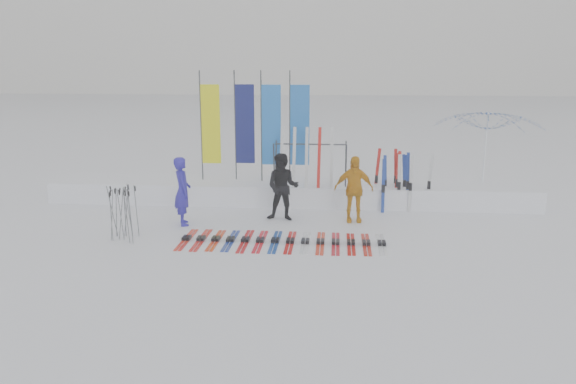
# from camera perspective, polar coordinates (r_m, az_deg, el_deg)

# --- Properties ---
(ground) EXTENTS (120.00, 120.00, 0.00)m
(ground) POSITION_cam_1_polar(r_m,az_deg,el_deg) (12.14, -1.60, -6.29)
(ground) COLOR white
(ground) RESTS_ON ground
(snow_bank) EXTENTS (14.00, 1.60, 0.60)m
(snow_bank) POSITION_cam_1_polar(r_m,az_deg,el_deg) (16.46, 0.20, -0.01)
(snow_bank) COLOR white
(snow_bank) RESTS_ON ground
(person_blue) EXTENTS (0.62, 0.74, 1.73)m
(person_blue) POSITION_cam_1_polar(r_m,az_deg,el_deg) (14.31, -10.67, 0.09)
(person_blue) COLOR #241BA1
(person_blue) RESTS_ON ground
(person_black) EXTENTS (0.91, 0.73, 1.75)m
(person_black) POSITION_cam_1_polar(r_m,az_deg,el_deg) (14.46, -0.54, 0.50)
(person_black) COLOR black
(person_black) RESTS_ON ground
(person_yellow) EXTENTS (1.04, 0.51, 1.71)m
(person_yellow) POSITION_cam_1_polar(r_m,az_deg,el_deg) (14.44, 6.69, 0.30)
(person_yellow) COLOR orange
(person_yellow) RESTS_ON ground
(tent_canopy) EXTENTS (3.47, 3.52, 2.78)m
(tent_canopy) POSITION_cam_1_polar(r_m,az_deg,el_deg) (17.11, 19.40, 3.47)
(tent_canopy) COLOR white
(tent_canopy) RESTS_ON ground
(ski_row) EXTENTS (4.65, 1.70, 0.07)m
(ski_row) POSITION_cam_1_polar(r_m,az_deg,el_deg) (12.87, -0.58, -4.99)
(ski_row) COLOR red
(ski_row) RESTS_ON ground
(pole_cluster) EXTENTS (0.72, 0.68, 1.26)m
(pole_cluster) POSITION_cam_1_polar(r_m,az_deg,el_deg) (13.56, -16.42, -2.07)
(pole_cluster) COLOR #595B60
(pole_cluster) RESTS_ON ground
(feather_flags) EXTENTS (3.20, 0.20, 3.20)m
(feather_flags) POSITION_cam_1_polar(r_m,az_deg,el_deg) (16.40, -3.33, 6.81)
(feather_flags) COLOR #383A3F
(feather_flags) RESTS_ON ground
(ski_rack) EXTENTS (2.04, 0.80, 1.23)m
(ski_rack) POSITION_cam_1_polar(r_m,az_deg,el_deg) (15.82, 2.28, 3.45)
(ski_rack) COLOR #383A3F
(ski_rack) RESTS_ON ground
(upright_skis) EXTENTS (1.49, 1.02, 1.64)m
(upright_skis) POSITION_cam_1_polar(r_m,az_deg,el_deg) (15.97, 11.24, 1.11)
(upright_skis) COLOR red
(upright_skis) RESTS_ON ground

